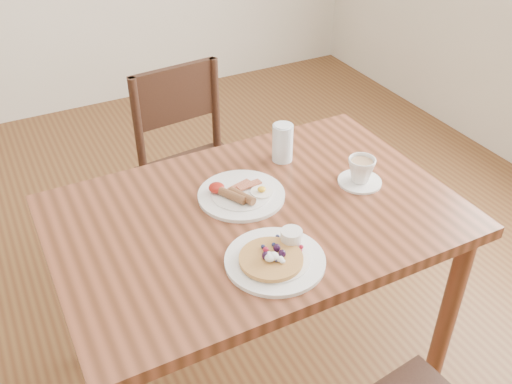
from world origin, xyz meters
The scene contains 7 objects.
ground centered at (0.00, 0.00, 0.00)m, with size 5.00×5.00×0.00m, color brown.
dining_table centered at (0.00, 0.00, 0.65)m, with size 1.20×0.80×0.75m.
chair_far centered at (0.08, 0.71, 0.49)m, with size 0.46×0.46×0.88m.
pancake_plate centered at (-0.06, -0.22, 0.76)m, with size 0.27×0.27×0.06m.
breakfast_plate centered at (-0.01, 0.09, 0.76)m, with size 0.27×0.27×0.04m.
teacup_saucer centered at (0.37, -0.02, 0.79)m, with size 0.14×0.14×0.09m.
water_glass centered at (0.21, 0.22, 0.82)m, with size 0.07×0.07×0.13m, color silver.
Camera 1 is at (-0.63, -1.21, 1.78)m, focal length 40.00 mm.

